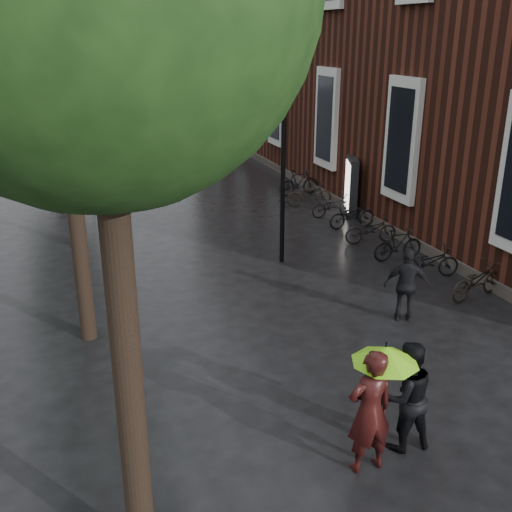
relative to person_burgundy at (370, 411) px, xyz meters
name	(u,v)px	position (x,y,z in m)	size (l,w,h in m)	color
brick_building	(394,31)	(11.12, 17.93, 5.02)	(10.20, 33.20, 12.00)	#38160F
street_trees	(46,19)	(-3.34, 14.38, 5.37)	(4.33, 34.03, 8.91)	black
person_burgundy	(370,411)	(0.00, 0.00, 0.00)	(0.71, 0.46, 1.94)	black
person_black	(406,396)	(0.77, 0.25, -0.08)	(0.86, 0.67, 1.78)	black
lime_umbrella	(385,355)	(0.29, 0.17, 0.76)	(0.98, 0.98, 1.45)	black
pedestrian_walking	(407,285)	(3.20, 3.95, -0.13)	(0.98, 0.41, 1.67)	black
parked_bicycles	(361,221)	(5.22, 9.54, -0.53)	(2.13, 11.05, 1.00)	black
ad_lightbox	(351,186)	(5.96, 11.64, 0.02)	(0.30, 1.31, 1.98)	black
lamp_post	(283,164)	(2.00, 8.21, 1.77)	(0.23, 0.23, 4.51)	black
cycle_sign	(89,151)	(-2.31, 16.23, 0.96)	(0.15, 0.53, 2.92)	#262628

